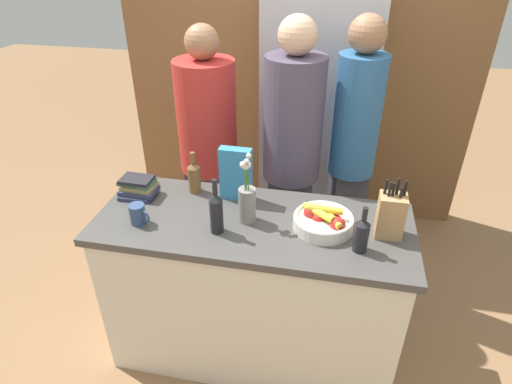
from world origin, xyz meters
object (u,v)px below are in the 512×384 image
refrigerator (316,123)px  person_in_red_tee (353,146)px  cereal_box (236,174)px  person_in_blue (292,153)px  bottle_wine (194,176)px  flower_vase (247,201)px  coffee_mug (138,214)px  knife_block (391,215)px  person_at_sink (209,148)px  fruit_bowl (324,220)px  bottle_vinegar (216,212)px  book_stack (138,187)px  bottle_oil (362,234)px

refrigerator → person_in_red_tee: size_ratio=1.04×
cereal_box → person_in_blue: size_ratio=0.16×
bottle_wine → person_in_red_tee: size_ratio=0.13×
flower_vase → cereal_box: (-0.10, 0.20, 0.03)m
coffee_mug → knife_block: bearing=6.9°
bottle_wine → person_at_sink: bearing=97.9°
person_at_sink → person_in_red_tee: size_ratio=0.96×
fruit_bowl → bottle_vinegar: bearing=-165.8°
refrigerator → bottle_wine: 1.26m
flower_vase → bottle_wine: bearing=147.7°
knife_block → flower_vase: flower_vase is taller
fruit_bowl → person_at_sink: person_at_sink is taller
book_stack → bottle_oil: (1.18, -0.24, 0.04)m
cereal_box → person_in_red_tee: bearing=42.4°
flower_vase → bottle_oil: size_ratio=1.63×
person_in_blue → flower_vase: bearing=-107.8°
refrigerator → bottle_wine: refrigerator is taller
bottle_vinegar → person_in_blue: 0.78m
flower_vase → bottle_wine: flower_vase is taller
coffee_mug → bottle_wine: 0.39m
bottle_vinegar → person_in_blue: person_in_blue is taller
coffee_mug → person_in_blue: bearing=48.4°
flower_vase → person_at_sink: size_ratio=0.21×
cereal_box → flower_vase: bearing=-62.3°
coffee_mug → bottle_vinegar: (0.40, 0.01, 0.06)m
cereal_box → bottle_oil: 0.73m
knife_block → book_stack: size_ratio=1.44×
fruit_bowl → person_at_sink: size_ratio=0.17×
bottle_oil → person_in_blue: size_ratio=0.13×
cereal_box → bottle_oil: size_ratio=1.28×
person_at_sink → bottle_vinegar: bearing=-65.0°
cereal_box → refrigerator: bearing=73.2°
fruit_bowl → book_stack: bearing=174.0°
fruit_bowl → bottle_wine: bottle_wine is taller
person_in_blue → person_in_red_tee: (0.36, 0.14, 0.02)m
refrigerator → cereal_box: bearing=-106.8°
refrigerator → cereal_box: size_ratio=6.47×
fruit_bowl → book_stack: 1.01m
knife_block → bottle_vinegar: 0.81m
fruit_bowl → person_in_blue: person_in_blue is taller
flower_vase → bottle_vinegar: size_ratio=1.31×
coffee_mug → person_in_red_tee: (1.02, 0.88, 0.06)m
person_in_blue → person_in_red_tee: 0.39m
cereal_box → bottle_vinegar: 0.32m
refrigerator → bottle_wine: (-0.58, -1.11, 0.09)m
cereal_box → bottle_wine: bearing=175.6°
person_at_sink → person_in_blue: (0.55, -0.07, 0.05)m
knife_block → person_in_blue: bearing=131.9°
bottle_oil → bottle_vinegar: (-0.67, 0.01, 0.02)m
fruit_bowl → person_in_blue: bearing=111.2°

